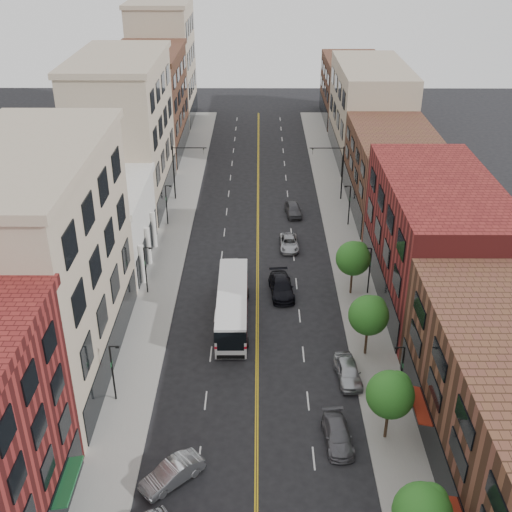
{
  "coord_description": "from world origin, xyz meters",
  "views": [
    {
      "loc": [
        0.14,
        -30.83,
        33.56
      ],
      "look_at": [
        -0.14,
        22.65,
        5.0
      ],
      "focal_mm": 45.0,
      "sensor_mm": 36.0,
      "label": 1
    }
  ],
  "objects_px": {
    "city_bus": "(232,304)",
    "car_lane_c": "(293,209)",
    "car_parked_mid": "(338,435)",
    "car_lane_a": "(281,287)",
    "car_parked_far": "(348,371)",
    "car_angle_b": "(172,473)",
    "car_lane_behind": "(232,268)",
    "car_lane_b": "(289,243)"
  },
  "relations": [
    {
      "from": "car_angle_b",
      "to": "car_parked_mid",
      "type": "bearing_deg",
      "value": 65.04
    },
    {
      "from": "car_parked_mid",
      "to": "car_parked_far",
      "type": "distance_m",
      "value": 7.28
    },
    {
      "from": "car_lane_behind",
      "to": "car_parked_mid",
      "type": "bearing_deg",
      "value": 103.91
    },
    {
      "from": "car_angle_b",
      "to": "car_lane_a",
      "type": "xyz_separation_m",
      "value": [
        7.98,
        24.12,
        0.05
      ]
    },
    {
      "from": "city_bus",
      "to": "car_lane_b",
      "type": "distance_m",
      "value": 15.98
    },
    {
      "from": "city_bus",
      "to": "car_parked_far",
      "type": "height_order",
      "value": "city_bus"
    },
    {
      "from": "city_bus",
      "to": "car_lane_b",
      "type": "height_order",
      "value": "city_bus"
    },
    {
      "from": "car_lane_a",
      "to": "car_lane_b",
      "type": "distance_m",
      "value": 10.07
    },
    {
      "from": "city_bus",
      "to": "car_lane_c",
      "type": "distance_m",
      "value": 24.93
    },
    {
      "from": "car_parked_mid",
      "to": "car_lane_a",
      "type": "xyz_separation_m",
      "value": [
        -3.42,
        20.41,
        0.12
      ]
    },
    {
      "from": "car_parked_mid",
      "to": "car_parked_far",
      "type": "xyz_separation_m",
      "value": [
        1.6,
        7.1,
        0.11
      ]
    },
    {
      "from": "car_parked_far",
      "to": "car_lane_c",
      "type": "height_order",
      "value": "car_parked_far"
    },
    {
      "from": "car_lane_c",
      "to": "car_lane_b",
      "type": "bearing_deg",
      "value": -101.42
    },
    {
      "from": "city_bus",
      "to": "car_lane_c",
      "type": "bearing_deg",
      "value": 73.61
    },
    {
      "from": "car_parked_mid",
      "to": "car_lane_a",
      "type": "distance_m",
      "value": 20.7
    },
    {
      "from": "car_angle_b",
      "to": "car_lane_behind",
      "type": "relative_size",
      "value": 1.06
    },
    {
      "from": "car_lane_b",
      "to": "car_parked_mid",
      "type": "bearing_deg",
      "value": -86.32
    },
    {
      "from": "car_angle_b",
      "to": "car_lane_a",
      "type": "height_order",
      "value": "car_lane_a"
    },
    {
      "from": "car_lane_a",
      "to": "car_lane_c",
      "type": "relative_size",
      "value": 1.21
    },
    {
      "from": "car_lane_a",
      "to": "car_parked_mid",
      "type": "bearing_deg",
      "value": -86.16
    },
    {
      "from": "car_angle_b",
      "to": "car_lane_b",
      "type": "bearing_deg",
      "value": 122.03
    },
    {
      "from": "car_lane_behind",
      "to": "car_lane_c",
      "type": "relative_size",
      "value": 0.95
    },
    {
      "from": "city_bus",
      "to": "car_parked_far",
      "type": "relative_size",
      "value": 2.73
    },
    {
      "from": "car_parked_far",
      "to": "car_lane_b",
      "type": "bearing_deg",
      "value": 94.45
    },
    {
      "from": "car_lane_c",
      "to": "car_angle_b",
      "type": "bearing_deg",
      "value": -108.89
    },
    {
      "from": "city_bus",
      "to": "car_lane_b",
      "type": "relative_size",
      "value": 2.72
    },
    {
      "from": "car_lane_c",
      "to": "car_lane_a",
      "type": "bearing_deg",
      "value": -101.98
    },
    {
      "from": "car_lane_behind",
      "to": "car_lane_b",
      "type": "distance_m",
      "value": 8.67
    },
    {
      "from": "car_parked_far",
      "to": "car_lane_behind",
      "type": "distance_m",
      "value": 20.05
    },
    {
      "from": "car_angle_b",
      "to": "car_parked_far",
      "type": "relative_size",
      "value": 0.99
    },
    {
      "from": "car_angle_b",
      "to": "car_parked_mid",
      "type": "relative_size",
      "value": 0.98
    },
    {
      "from": "car_lane_a",
      "to": "car_lane_b",
      "type": "height_order",
      "value": "car_lane_a"
    },
    {
      "from": "car_lane_behind",
      "to": "car_lane_a",
      "type": "xyz_separation_m",
      "value": [
        5.09,
        -4.01,
        0.09
      ]
    },
    {
      "from": "car_parked_far",
      "to": "car_angle_b",
      "type": "bearing_deg",
      "value": -145.2
    },
    {
      "from": "car_angle_b",
      "to": "car_lane_behind",
      "type": "height_order",
      "value": "car_angle_b"
    },
    {
      "from": "city_bus",
      "to": "car_lane_c",
      "type": "xyz_separation_m",
      "value": [
        6.75,
        23.98,
        -1.09
      ]
    },
    {
      "from": "car_parked_far",
      "to": "car_lane_b",
      "type": "height_order",
      "value": "car_parked_far"
    },
    {
      "from": "car_lane_behind",
      "to": "car_lane_b",
      "type": "relative_size",
      "value": 0.93
    },
    {
      "from": "car_parked_mid",
      "to": "city_bus",
      "type": "bearing_deg",
      "value": 113.18
    },
    {
      "from": "car_parked_far",
      "to": "car_parked_mid",
      "type": "bearing_deg",
      "value": -107.62
    },
    {
      "from": "car_parked_far",
      "to": "car_lane_a",
      "type": "bearing_deg",
      "value": 105.73
    },
    {
      "from": "car_parked_far",
      "to": "car_lane_b",
      "type": "distance_m",
      "value": 23.63
    }
  ]
}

